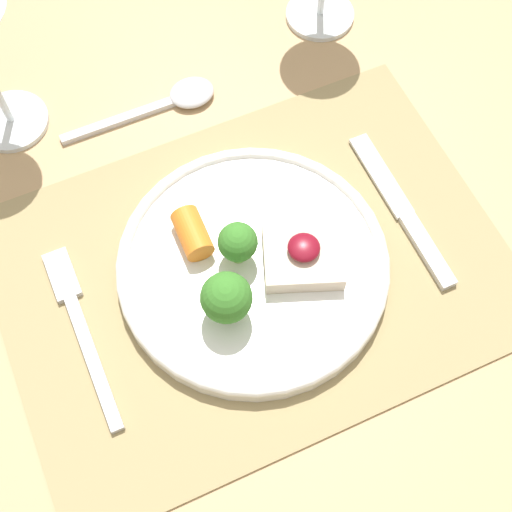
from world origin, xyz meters
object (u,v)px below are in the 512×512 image
object	(u,v)px
dinner_plate	(256,260)
knife	(408,219)
fork	(79,323)
spoon	(175,99)

from	to	relation	value
dinner_plate	knife	size ratio (longest dim) A/B	1.38
dinner_plate	fork	distance (m)	0.17
knife	spoon	bearing A→B (deg)	121.63
fork	knife	bearing A→B (deg)	-5.78
knife	spoon	world-z (taller)	spoon
knife	dinner_plate	bearing A→B (deg)	172.43
dinner_plate	knife	distance (m)	0.16
knife	spoon	xyz separation A→B (m)	(-0.16, 0.23, -0.00)
fork	knife	xyz separation A→B (m)	(0.33, -0.03, 0.00)
fork	spoon	bearing A→B (deg)	48.65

